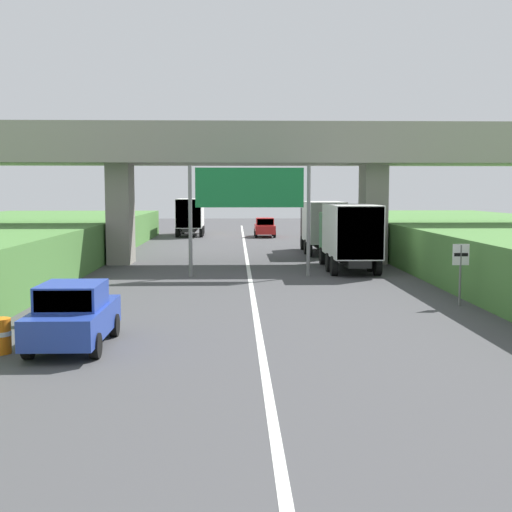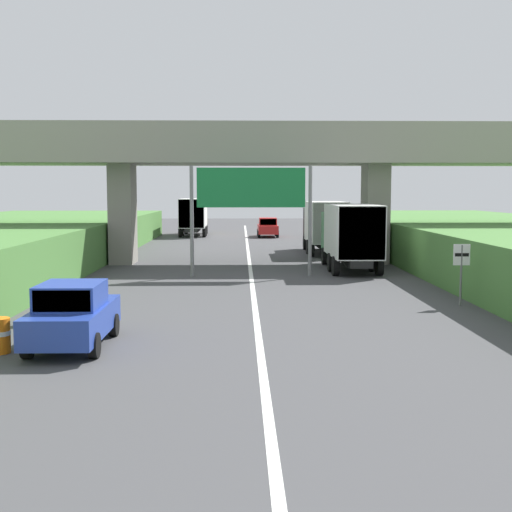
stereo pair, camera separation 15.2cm
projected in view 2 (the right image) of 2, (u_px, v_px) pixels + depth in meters
lane_centre_stripe at (252, 280)px, 31.13m from camera, size 0.20×98.65×0.01m
overpass_bridge at (249, 159)px, 37.85m from camera, size 40.00×4.80×7.84m
overhead_highway_sign at (251, 195)px, 32.00m from camera, size 5.88×0.18×5.34m
speed_limit_sign at (461, 265)px, 23.87m from camera, size 0.60×0.08×2.23m
truck_black at (324, 224)px, 44.20m from camera, size 2.44×7.30×3.44m
truck_green at (350, 233)px, 34.68m from camera, size 2.44×7.30×3.44m
truck_yellow at (194, 215)px, 62.01m from camera, size 2.44×7.30×3.44m
car_red at (268, 227)px, 60.38m from camera, size 1.86×4.10×1.72m
car_blue at (73, 315)px, 17.60m from camera, size 1.86×4.10×1.72m
construction_barrel_3 at (44, 309)px, 20.77m from camera, size 0.57×0.57×0.90m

